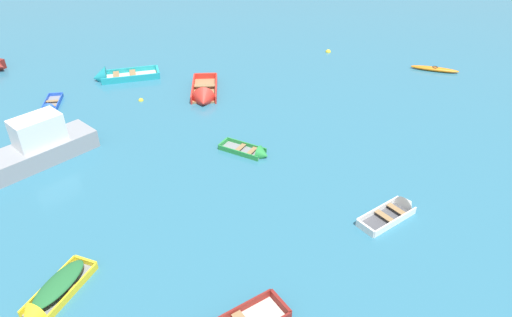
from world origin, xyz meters
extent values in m
cube|color=#4C4C51|center=(5.24, 16.14, 0.04)|extent=(2.62, 2.12, 0.09)
cube|color=white|center=(4.98, 16.55, 0.17)|extent=(2.26, 1.47, 0.34)
cube|color=white|center=(5.50, 15.74, 0.17)|extent=(2.26, 1.47, 0.34)
cube|color=white|center=(4.12, 15.43, 0.17)|extent=(0.59, 0.85, 0.34)
cone|color=white|center=(6.40, 16.88, 0.19)|extent=(1.01, 1.10, 0.92)
cube|color=#937047|center=(5.12, 16.07, 0.24)|extent=(0.69, 0.87, 0.03)
cube|color=#937047|center=(5.77, 16.48, 0.24)|extent=(0.69, 0.87, 0.03)
cube|color=gray|center=(-7.43, 13.05, 0.04)|extent=(1.96, 2.80, 0.07)
cube|color=yellow|center=(-6.98, 12.84, 0.15)|extent=(1.21, 2.54, 0.30)
cube|color=yellow|center=(-7.89, 13.26, 0.15)|extent=(1.21, 2.54, 0.30)
cube|color=yellow|center=(-6.86, 14.31, 0.15)|extent=(0.93, 0.50, 0.30)
cube|color=#937047|center=(-7.37, 13.18, 0.21)|extent=(0.93, 0.63, 0.03)
ellipsoid|color=#236633|center=(-7.43, 13.05, 0.40)|extent=(1.82, 2.57, 0.29)
cube|color=beige|center=(-8.24, 32.48, 0.06)|extent=(3.99, 2.24, 0.11)
cube|color=teal|center=(-8.08, 31.70, 0.22)|extent=(3.86, 0.92, 0.44)
cube|color=teal|center=(-8.41, 33.25, 0.22)|extent=(3.86, 0.92, 0.44)
cube|color=teal|center=(-6.33, 32.88, 0.22)|extent=(0.48, 1.55, 0.44)
cone|color=teal|center=(-10.24, 32.05, 0.24)|extent=(1.20, 1.67, 1.52)
cube|color=#937047|center=(-8.04, 32.52, 0.31)|extent=(0.70, 1.47, 0.03)
cube|color=#937047|center=(-9.16, 32.28, 0.31)|extent=(0.70, 1.47, 0.03)
cube|color=#99754C|center=(-2.86, 29.75, 0.06)|extent=(1.46, 3.74, 0.13)
cube|color=red|center=(-2.10, 29.75, 0.25)|extent=(0.12, 3.89, 0.50)
cube|color=red|center=(-3.63, 29.76, 0.25)|extent=(0.12, 3.89, 0.50)
cube|color=red|center=(-2.85, 31.70, 0.25)|extent=(1.50, 0.17, 0.50)
cone|color=red|center=(-2.88, 27.73, 0.28)|extent=(1.48, 0.90, 1.47)
cube|color=#937047|center=(-2.86, 29.96, 0.35)|extent=(1.38, 0.41, 0.03)
cube|color=gray|center=(-11.25, 21.53, 0.48)|extent=(5.95, 5.82, 0.96)
cube|color=white|center=(-10.79, 21.97, 1.67)|extent=(2.62, 2.60, 1.43)
cube|color=black|center=(-11.53, 21.26, 1.96)|extent=(1.05, 1.08, 0.63)
cube|color=gray|center=(-12.42, 28.41, 0.03)|extent=(1.04, 2.38, 0.07)
cube|color=blue|center=(-12.00, 28.45, 0.13)|extent=(0.31, 2.40, 0.26)
cube|color=blue|center=(-12.85, 28.36, 0.13)|extent=(0.31, 2.40, 0.26)
cube|color=blue|center=(-12.55, 29.61, 0.13)|extent=(0.85, 0.18, 0.26)
cone|color=blue|center=(-12.29, 27.16, 0.14)|extent=(0.88, 0.63, 0.82)
cube|color=#937047|center=(-12.44, 28.53, 0.18)|extent=(0.79, 0.33, 0.03)
cube|color=#937047|center=(-12.36, 27.84, 0.18)|extent=(0.79, 0.33, 0.03)
cube|color=gray|center=(-0.66, 22.03, 0.03)|extent=(2.39, 1.97, 0.07)
cube|color=#288C3D|center=(-0.41, 22.41, 0.14)|extent=(2.04, 1.35, 0.27)
cube|color=#288C3D|center=(-0.91, 21.64, 0.14)|extent=(2.04, 1.35, 0.27)
cube|color=#288C3D|center=(-1.66, 22.68, 0.14)|extent=(0.57, 0.81, 0.27)
cone|color=#288C3D|center=(0.39, 21.35, 0.15)|extent=(0.94, 1.04, 0.88)
cube|color=#937047|center=(-0.76, 22.09, 0.19)|extent=(0.66, 0.83, 0.03)
cube|color=#937047|center=(-0.17, 21.71, 0.19)|extent=(0.66, 0.83, 0.03)
ellipsoid|color=orange|center=(13.93, 32.28, 0.15)|extent=(3.32, 1.84, 0.30)
torus|color=black|center=(13.93, 32.28, 0.29)|extent=(0.54, 0.54, 0.07)
cube|color=maroon|center=(-1.49, 11.51, 0.20)|extent=(2.90, 1.72, 0.40)
cube|color=maroon|center=(0.23, 11.84, 0.20)|extent=(0.66, 1.02, 0.40)
sphere|color=yellow|center=(-6.92, 28.60, 0.00)|extent=(0.33, 0.33, 0.33)
sphere|color=yellow|center=(6.92, 36.80, 0.00)|extent=(0.44, 0.44, 0.44)
camera|label=1|loc=(-1.27, 1.81, 12.60)|focal=31.63mm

